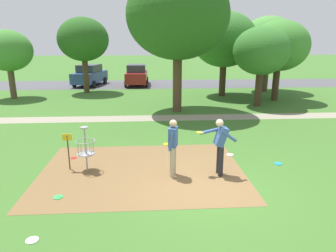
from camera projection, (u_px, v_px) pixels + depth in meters
ground_plane at (206, 185)px, 8.49m from camera, size 160.00×160.00×0.00m
dirt_tee_pad at (142, 171)px, 9.41m from camera, size 6.16×4.64×0.01m
disc_golf_basket at (84, 147)px, 9.27m from camera, size 0.98×0.58×1.39m
player_foreground_watching at (173, 145)px, 8.83m from camera, size 0.44×0.50×1.71m
player_throwing at (220, 143)px, 8.89m from camera, size 1.13×0.45×1.71m
frisbee_near_basket at (32, 240)px, 6.12m from camera, size 0.25×0.25×0.02m
frisbee_by_tee at (58, 197)px, 7.80m from camera, size 0.25×0.25×0.02m
frisbee_far_right at (230, 155)px, 10.72m from camera, size 0.25×0.25×0.02m
frisbee_scattered_a at (278, 164)px, 9.94m from camera, size 0.25×0.25×0.02m
frisbee_scattered_b at (74, 158)px, 10.43m from camera, size 0.20×0.20×0.02m
tree_near_left at (178, 15)px, 16.02m from camera, size 5.45×5.45×7.48m
tree_near_right at (83, 40)px, 22.67m from camera, size 3.75×3.75×5.57m
tree_mid_left at (268, 42)px, 23.24m from camera, size 4.36×4.36×5.68m
tree_mid_center at (8, 51)px, 20.51m from camera, size 3.20×3.20×4.60m
tree_mid_right at (279, 46)px, 19.68m from camera, size 3.79×3.79×5.17m
tree_far_left at (261, 51)px, 18.01m from camera, size 3.32×3.32×4.71m
tree_far_center at (224, 40)px, 21.40m from camera, size 4.50×4.50×5.87m
parking_lot_strip at (165, 84)px, 28.44m from camera, size 36.00×6.00×0.01m
parked_car_leftmost at (90, 75)px, 27.31m from camera, size 2.73×4.50×1.84m
parked_car_center_left at (137, 75)px, 27.42m from camera, size 2.06×4.24×1.84m
gravel_path at (179, 118)px, 15.93m from camera, size 40.00×1.24×0.00m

